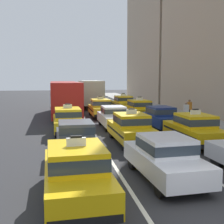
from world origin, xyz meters
TOP-DOWN VIEW (x-y plane):
  - lane_stripe_left_center at (-1.60, 20.00)m, footprint 0.14×80.00m
  - lane_stripe_center_right at (1.60, 20.00)m, footprint 0.14×80.00m
  - sidewalk_curb at (7.20, 15.00)m, footprint 4.00×90.00m
  - taxi_left_nearest at (-3.34, 2.43)m, footprint 1.96×4.62m
  - sedan_left_second at (-3.04, 7.59)m, footprint 1.82×4.32m
  - taxi_left_third at (-3.24, 13.03)m, footprint 1.91×4.60m
  - bus_left_fourth at (-3.25, 21.99)m, footprint 2.74×11.25m
  - taxi_left_fifth at (-3.20, 31.49)m, footprint 1.96×4.62m
  - sedan_center_nearest at (-0.16, 3.60)m, footprint 1.99×4.39m
  - taxi_center_second at (0.08, 9.43)m, footprint 1.89×4.59m
  - sedan_center_third at (0.07, 14.56)m, footprint 1.79×4.31m
  - taxi_center_fourth at (-0.04, 20.45)m, footprint 1.84×4.57m
  - box_truck_center_fifth at (-0.11, 28.53)m, footprint 2.52×7.05m
  - sedan_center_sixth at (0.02, 35.79)m, footprint 1.98×4.39m
  - taxi_right_second at (3.39, 8.56)m, footprint 1.88×4.58m
  - sedan_right_third at (3.29, 13.62)m, footprint 2.00×4.39m
  - taxi_right_fourth at (3.17, 18.72)m, footprint 1.97×4.62m
  - taxi_right_fifth at (3.13, 24.93)m, footprint 1.92×4.60m
  - pedestrian_near_crosswalk at (6.97, 16.73)m, footprint 0.36×0.24m
  - pedestrian_by_storefront at (5.88, 14.98)m, footprint 0.47×0.24m

SIDE VIEW (x-z plane):
  - lane_stripe_left_center at x=-1.60m, z-range 0.00..0.01m
  - lane_stripe_center_right at x=1.60m, z-range 0.00..0.01m
  - sidewalk_curb at x=7.20m, z-range 0.00..0.15m
  - sedan_left_second at x=-3.04m, z-range 0.06..1.64m
  - sedan_center_nearest at x=-0.16m, z-range 0.06..1.64m
  - sedan_center_third at x=0.07m, z-range 0.06..1.64m
  - sedan_center_sixth at x=0.02m, z-range 0.06..1.64m
  - sedan_right_third at x=3.29m, z-range 0.06..1.64m
  - taxi_left_nearest at x=-3.34m, z-range -0.10..1.86m
  - taxi_left_third at x=-3.24m, z-range -0.10..1.86m
  - taxi_left_fifth at x=-3.20m, z-range -0.10..1.86m
  - taxi_center_second at x=0.08m, z-range -0.10..1.86m
  - taxi_center_fourth at x=-0.04m, z-range -0.10..1.86m
  - taxi_right_second at x=3.39m, z-range -0.10..1.86m
  - taxi_right_fourth at x=3.17m, z-range -0.10..1.86m
  - taxi_right_fifth at x=3.13m, z-range -0.10..1.86m
  - pedestrian_by_storefront at x=5.88m, z-range 0.15..1.76m
  - pedestrian_near_crosswalk at x=6.97m, z-range 0.16..1.82m
  - box_truck_center_fifth at x=-0.11m, z-range 0.14..3.41m
  - bus_left_fourth at x=-3.25m, z-range 0.21..3.43m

